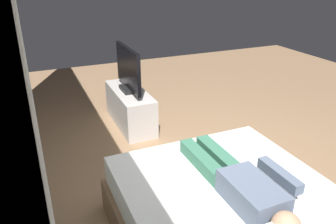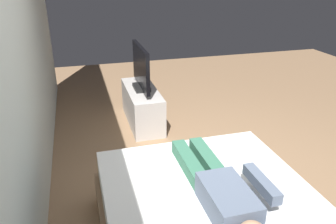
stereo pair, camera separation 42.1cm
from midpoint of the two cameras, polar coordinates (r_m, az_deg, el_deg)
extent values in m
plane|color=#8C6B4C|center=(3.40, 4.45, -13.23)|extent=(10.00, 10.00, 0.00)
cube|color=silver|center=(2.86, -28.18, 8.05)|extent=(6.40, 0.10, 2.80)
cube|color=white|center=(2.51, 6.98, -16.63)|extent=(1.82, 1.50, 0.24)
cube|color=slate|center=(2.32, 9.05, -13.92)|extent=(0.48, 0.28, 0.18)
cube|color=#387056|center=(2.76, 4.46, -7.89)|extent=(0.60, 0.11, 0.11)
cube|color=#387056|center=(2.70, 1.42, -8.62)|extent=(0.60, 0.11, 0.11)
cube|color=slate|center=(2.48, 13.96, -10.59)|extent=(0.40, 0.08, 0.08)
cube|color=black|center=(2.76, 13.34, -9.64)|extent=(0.15, 0.04, 0.02)
cube|color=#B7B2AD|center=(4.62, -9.12, 0.66)|extent=(1.10, 0.40, 0.50)
cube|color=black|center=(4.52, -9.35, 3.87)|extent=(0.32, 0.20, 0.05)
cube|color=black|center=(4.43, -9.60, 7.46)|extent=(0.88, 0.05, 0.54)
camera|label=1|loc=(0.21, -93.61, -1.59)|focal=35.57mm
camera|label=2|loc=(0.21, 86.39, 1.59)|focal=35.57mm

